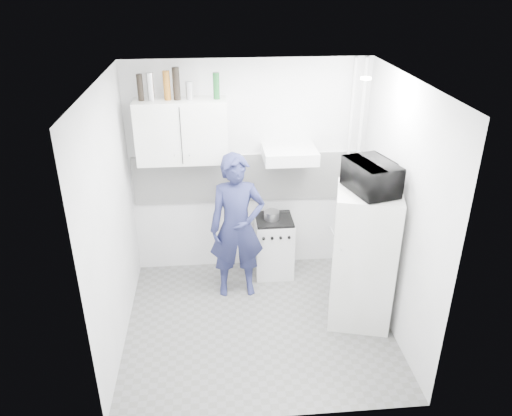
{
  "coord_description": "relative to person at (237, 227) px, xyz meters",
  "views": [
    {
      "loc": [
        -0.41,
        -4.29,
        3.49
      ],
      "look_at": [
        0.0,
        0.3,
        1.25
      ],
      "focal_mm": 35.0,
      "sensor_mm": 36.0,
      "label": 1
    }
  ],
  "objects": [
    {
      "name": "pipe_a",
      "position": [
        1.48,
        0.54,
        0.44
      ],
      "size": [
        0.05,
        0.05,
        2.6
      ],
      "primitive_type": "cylinder",
      "color": "silver",
      "rests_on": "floor"
    },
    {
      "name": "ceiling",
      "position": [
        0.18,
        -0.63,
        1.74
      ],
      "size": [
        2.8,
        2.8,
        0.0
      ],
      "primitive_type": "plane",
      "color": "white",
      "rests_on": "wall_back"
    },
    {
      "name": "backsplash",
      "position": [
        0.18,
        0.6,
        0.34
      ],
      "size": [
        2.74,
        0.03,
        0.6
      ],
      "primitive_type": "cube",
      "color": "white",
      "rests_on": "wall_back"
    },
    {
      "name": "bottle_e",
      "position": [
        -0.17,
        0.44,
        1.48
      ],
      "size": [
        0.07,
        0.07,
        0.28
      ],
      "primitive_type": "cylinder",
      "color": "#144C1E",
      "rests_on": "upper_cabinet"
    },
    {
      "name": "wall_back",
      "position": [
        0.18,
        0.62,
        0.44
      ],
      "size": [
        2.8,
        0.0,
        2.8
      ],
      "primitive_type": "plane",
      "rotation": [
        1.57,
        0.0,
        0.0
      ],
      "color": "white",
      "rests_on": "floor"
    },
    {
      "name": "person",
      "position": [
        0.0,
        0.0,
        0.0
      ],
      "size": [
        0.64,
        0.43,
        1.71
      ],
      "primitive_type": "imported",
      "rotation": [
        0.0,
        0.0,
        0.04
      ],
      "color": "#1F244A",
      "rests_on": "floor"
    },
    {
      "name": "wall_left",
      "position": [
        -1.22,
        -0.63,
        0.44
      ],
      "size": [
        0.0,
        2.6,
        2.6
      ],
      "primitive_type": "plane",
      "rotation": [
        1.57,
        0.0,
        1.57
      ],
      "color": "white",
      "rests_on": "floor"
    },
    {
      "name": "stove",
      "position": [
        0.47,
        0.37,
        -0.49
      ],
      "size": [
        0.46,
        0.46,
        0.73
      ],
      "primitive_type": "cube",
      "color": "silver",
      "rests_on": "floor"
    },
    {
      "name": "bottle_a",
      "position": [
        -0.97,
        0.44,
        1.48
      ],
      "size": [
        0.06,
        0.06,
        0.28
      ],
      "primitive_type": "cylinder",
      "color": "black",
      "rests_on": "upper_cabinet"
    },
    {
      "name": "saucepan",
      "position": [
        0.43,
        0.35,
        -0.05
      ],
      "size": [
        0.18,
        0.18,
        0.1
      ],
      "primitive_type": "cylinder",
      "color": "silver",
      "rests_on": "stove_top"
    },
    {
      "name": "stove_top",
      "position": [
        0.47,
        0.37,
        -0.11
      ],
      "size": [
        0.44,
        0.44,
        0.03
      ],
      "primitive_type": "cube",
      "color": "black",
      "rests_on": "stove"
    },
    {
      "name": "range_hood",
      "position": [
        0.63,
        0.37,
        0.71
      ],
      "size": [
        0.6,
        0.5,
        0.14
      ],
      "primitive_type": "cube",
      "color": "silver",
      "rests_on": "wall_back"
    },
    {
      "name": "bottle_c",
      "position": [
        -0.69,
        0.44,
        1.5
      ],
      "size": [
        0.07,
        0.07,
        0.31
      ],
      "primitive_type": "cylinder",
      "color": "brown",
      "rests_on": "upper_cabinet"
    },
    {
      "name": "pipe_b",
      "position": [
        1.36,
        0.54,
        0.44
      ],
      "size": [
        0.04,
        0.04,
        2.6
      ],
      "primitive_type": "cylinder",
      "color": "silver",
      "rests_on": "floor"
    },
    {
      "name": "ceiling_spot_fixture",
      "position": [
        1.18,
        -0.43,
        1.71
      ],
      "size": [
        0.1,
        0.1,
        0.02
      ],
      "primitive_type": "cylinder",
      "color": "white",
      "rests_on": "ceiling"
    },
    {
      "name": "floor",
      "position": [
        0.18,
        -0.63,
        -0.86
      ],
      "size": [
        2.8,
        2.8,
        0.0
      ],
      "primitive_type": "plane",
      "color": "slate",
      "rests_on": "ground"
    },
    {
      "name": "wall_right",
      "position": [
        1.58,
        -0.63,
        0.44
      ],
      "size": [
        0.0,
        2.6,
        2.6
      ],
      "primitive_type": "plane",
      "rotation": [
        1.57,
        0.0,
        -1.57
      ],
      "color": "white",
      "rests_on": "floor"
    },
    {
      "name": "canister_a",
      "position": [
        -0.46,
        0.44,
        1.44
      ],
      "size": [
        0.08,
        0.08,
        0.19
      ],
      "primitive_type": "cylinder",
      "color": "silver",
      "rests_on": "upper_cabinet"
    },
    {
      "name": "bottle_b",
      "position": [
        -0.86,
        0.44,
        1.49
      ],
      "size": [
        0.08,
        0.08,
        0.29
      ],
      "primitive_type": "cylinder",
      "color": "silver",
      "rests_on": "upper_cabinet"
    },
    {
      "name": "upper_cabinet",
      "position": [
        -0.57,
        0.44,
        0.99
      ],
      "size": [
        1.0,
        0.35,
        0.7
      ],
      "primitive_type": "cube",
      "color": "white",
      "rests_on": "wall_back"
    },
    {
      "name": "fridge",
      "position": [
        1.28,
        -0.6,
        -0.1
      ],
      "size": [
        0.76,
        0.76,
        1.51
      ],
      "primitive_type": "cube",
      "rotation": [
        0.0,
        0.0,
        -0.26
      ],
      "color": "white",
      "rests_on": "floor"
    },
    {
      "name": "bottle_d",
      "position": [
        -0.59,
        0.44,
        1.51
      ],
      "size": [
        0.08,
        0.08,
        0.34
      ],
      "primitive_type": "cylinder",
      "color": "black",
      "rests_on": "upper_cabinet"
    },
    {
      "name": "microwave",
      "position": [
        1.28,
        -0.6,
        0.81
      ],
      "size": [
        0.64,
        0.51,
        0.31
      ],
      "primitive_type": "imported",
      "rotation": [
        0.0,
        0.0,
        1.84
      ],
      "color": "black",
      "rests_on": "fridge"
    }
  ]
}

